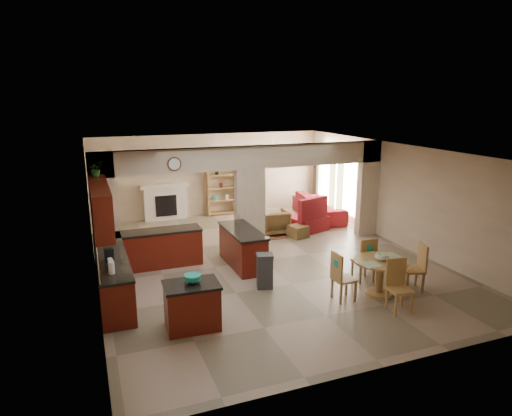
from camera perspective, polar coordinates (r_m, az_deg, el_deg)
name	(u,v)px	position (r m, az deg, el deg)	size (l,w,h in m)	color
floor	(264,260)	(11.63, 0.95, -6.57)	(10.00, 10.00, 0.00)	gray
ceiling	(264,150)	(10.97, 1.01, 7.27)	(10.00, 10.00, 0.00)	white
wall_back	(210,175)	(15.87, -5.80, 4.16)	(8.00, 8.00, 0.00)	beige
wall_front	(391,283)	(7.06, 16.52, -8.92)	(8.00, 8.00, 0.00)	beige
wall_left	(92,223)	(10.45, -19.83, -1.74)	(10.00, 10.00, 0.00)	beige
wall_right	(398,195)	(13.21, 17.29, 1.62)	(10.00, 10.00, 0.00)	beige
partition_left_pier	(104,211)	(11.43, -18.48, -0.33)	(0.60, 0.25, 2.80)	beige
partition_center_pier	(250,209)	(12.20, -0.79, -0.18)	(0.80, 0.25, 2.20)	beige
partition_right_pier	(368,189)	(13.82, 13.77, 2.37)	(0.60, 0.25, 2.80)	beige
partition_header	(250,157)	(11.93, -0.81, 6.35)	(8.00, 0.25, 0.60)	beige
kitchen_counter	(131,263)	(10.53, -15.33, -6.64)	(2.52, 3.29, 1.48)	#410D07
upper_cabinets	(101,207)	(9.55, -18.86, 0.14)	(0.35, 2.40, 0.90)	#410D07
peninsula	(243,247)	(11.18, -1.69, -4.95)	(0.70, 1.85, 0.91)	#410D07
wall_clock	(174,164)	(11.27, -10.17, 5.43)	(0.34, 0.34, 0.03)	#4E2B1A
rug	(274,233)	(13.91, 2.31, -3.09)	(1.60, 1.30, 0.01)	brown
fireplace	(165,202)	(15.53, -11.27, 0.79)	(1.60, 0.35, 1.20)	silver
shelving_unit	(221,189)	(15.89, -4.37, 2.37)	(1.00, 0.32, 1.80)	olive
window_a	(351,187)	(15.06, 11.78, 2.64)	(0.02, 0.90, 1.90)	white
window_b	(325,178)	(16.49, 8.61, 3.74)	(0.02, 0.90, 1.90)	white
glazed_door	(337,186)	(15.80, 10.10, 2.68)	(0.02, 0.70, 2.10)	white
drape_a_left	(360,190)	(14.55, 12.92, 2.19)	(0.10, 0.28, 2.30)	#391D17
drape_a_right	(340,183)	(15.54, 10.47, 3.04)	(0.10, 0.28, 2.30)	#391D17
drape_b_left	(333,181)	(15.96, 9.54, 3.37)	(0.10, 0.28, 2.30)	#391D17
drape_b_right	(316,175)	(16.99, 7.50, 4.07)	(0.10, 0.28, 2.30)	#391D17
ceiling_fan	(273,145)	(14.32, 2.09, 7.86)	(1.00, 1.00, 0.10)	white
kitchen_island	(192,306)	(8.38, -8.00, -11.99)	(1.01, 0.74, 0.85)	#410D07
teal_bowl	(193,279)	(8.23, -7.93, -8.74)	(0.30, 0.30, 0.14)	#169985
trash_can	(265,272)	(9.94, 1.09, -8.04)	(0.33, 0.28, 0.71)	#2D2D2F
dining_table	(380,272)	(9.91, 15.24, -7.69)	(1.12, 1.12, 0.76)	olive
fruit_bowl	(382,257)	(9.80, 15.44, -5.88)	(0.28, 0.28, 0.15)	#85B727
sofa	(319,207)	(15.64, 7.83, 0.16)	(1.03, 2.63, 0.77)	maroon
chaise	(307,223)	(14.20, 6.38, -1.90)	(1.10, 0.90, 0.44)	maroon
armchair	(274,222)	(13.73, 2.31, -1.76)	(0.77, 0.80, 0.72)	maroon
ottoman	(298,231)	(13.48, 5.28, -2.93)	(0.49, 0.49, 0.35)	maroon
plant	(96,169)	(10.37, -19.37, 4.63)	(0.30, 0.26, 0.34)	#184B14
chair_north	(366,258)	(10.47, 13.55, -6.11)	(0.43, 0.44, 1.02)	olive
chair_east	(417,265)	(10.35, 19.49, -6.78)	(0.52, 0.52, 1.02)	olive
chair_south	(398,283)	(9.31, 17.33, -8.95)	(0.47, 0.47, 1.02)	olive
chair_west	(341,275)	(9.43, 10.55, -8.23)	(0.43, 0.42, 1.02)	olive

